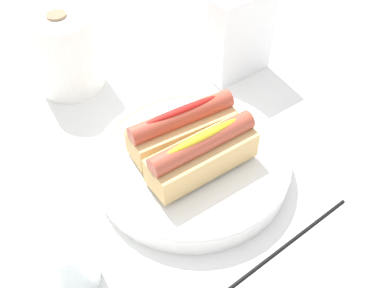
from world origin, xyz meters
The scene contains 8 objects.
ground_plane centered at (0.00, 0.00, 0.00)m, with size 2.40×2.40×0.00m, color white.
serving_bowl centered at (-0.01, 0.02, 0.02)m, with size 0.27×0.27×0.04m.
hotdog_front centered at (-0.02, -0.01, 0.06)m, with size 0.15×0.06×0.06m.
hotdog_back centered at (-0.01, 0.05, 0.06)m, with size 0.15×0.07×0.06m.
water_glass centered at (-0.23, -0.03, 0.04)m, with size 0.07×0.07×0.09m.
paper_towel_roll centered at (-0.06, 0.30, 0.07)m, with size 0.11×0.11×0.13m.
napkin_box centered at (0.19, 0.15, 0.07)m, with size 0.11×0.04×0.15m, color white.
chopstick_near centered at (0.01, -0.15, 0.00)m, with size 0.01×0.01×0.22m, color black.
Camera 1 is at (-0.26, -0.31, 0.49)m, focal length 41.80 mm.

